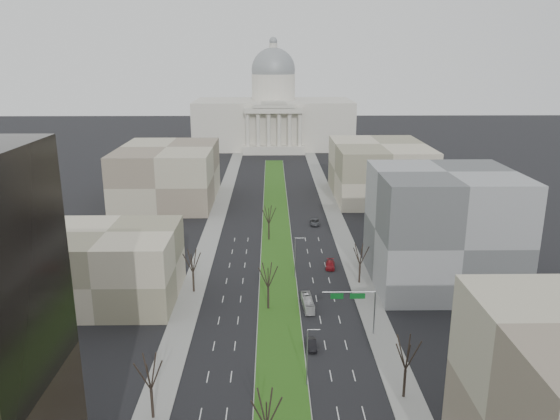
{
  "coord_description": "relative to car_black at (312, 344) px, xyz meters",
  "views": [
    {
      "loc": [
        -1.34,
        -14.41,
        46.58
      ],
      "look_at": [
        0.74,
        111.1,
        10.69
      ],
      "focal_mm": 35.0,
      "sensor_mm": 36.0,
      "label": 1
    }
  ],
  "objects": [
    {
      "name": "ground",
      "position": [
        -5.2,
        54.44,
        -0.68
      ],
      "size": [
        600.0,
        600.0,
        0.0
      ],
      "primitive_type": "plane",
      "color": "black",
      "rests_on": "ground"
    },
    {
      "name": "median",
      "position": [
        -5.2,
        53.43,
        -0.58
      ],
      "size": [
        8.0,
        222.03,
        0.2
      ],
      "color": "#999993",
      "rests_on": "ground"
    },
    {
      "name": "sidewalk_left",
      "position": [
        -22.7,
        29.44,
        -0.61
      ],
      "size": [
        5.0,
        330.0,
        0.15
      ],
      "primitive_type": "cube",
      "color": "gray",
      "rests_on": "ground"
    },
    {
      "name": "sidewalk_right",
      "position": [
        12.3,
        29.44,
        -0.61
      ],
      "size": [
        5.0,
        330.0,
        0.15
      ],
      "primitive_type": "cube",
      "color": "gray",
      "rests_on": "ground"
    },
    {
      "name": "capitol",
      "position": [
        -5.2,
        204.02,
        15.62
      ],
      "size": [
        80.0,
        46.0,
        55.0
      ],
      "color": "beige",
      "rests_on": "ground"
    },
    {
      "name": "building_beige_left",
      "position": [
        -38.2,
        19.44,
        6.32
      ],
      "size": [
        26.0,
        22.0,
        14.0
      ],
      "primitive_type": "cube",
      "color": "gray",
      "rests_on": "ground"
    },
    {
      "name": "building_grey_right",
      "position": [
        28.8,
        26.44,
        11.32
      ],
      "size": [
        28.0,
        26.0,
        24.0
      ],
      "primitive_type": "cube",
      "color": "#5C5F61",
      "rests_on": "ground"
    },
    {
      "name": "building_far_left",
      "position": [
        -40.2,
        94.44,
        8.32
      ],
      "size": [
        30.0,
        40.0,
        18.0
      ],
      "primitive_type": "cube",
      "color": "gray",
      "rests_on": "ground"
    },
    {
      "name": "building_far_right",
      "position": [
        29.8,
        99.44,
        8.32
      ],
      "size": [
        30.0,
        40.0,
        18.0
      ],
      "primitive_type": "cube",
      "color": "gray",
      "rests_on": "ground"
    },
    {
      "name": "tree_left_mid",
      "position": [
        -22.4,
        -17.56,
        6.32
      ],
      "size": [
        5.4,
        5.4,
        9.72
      ],
      "color": "black",
      "rests_on": "ground"
    },
    {
      "name": "tree_left_far",
      "position": [
        -22.4,
        22.44,
        6.16
      ],
      "size": [
        5.28,
        5.28,
        9.5
      ],
      "color": "black",
      "rests_on": "ground"
    },
    {
      "name": "tree_right_mid",
      "position": [
        12.0,
        -13.56,
        6.47
      ],
      "size": [
        5.52,
        5.52,
        9.94
      ],
      "color": "black",
      "rests_on": "ground"
    },
    {
      "name": "tree_right_far",
      "position": [
        12.0,
        26.44,
        5.85
      ],
      "size": [
        5.04,
        5.04,
        9.07
      ],
      "color": "black",
      "rests_on": "ground"
    },
    {
      "name": "tree_median_a",
      "position": [
        -7.2,
        -25.56,
        6.32
      ],
      "size": [
        5.4,
        5.4,
        9.72
      ],
      "color": "black",
      "rests_on": "ground"
    },
    {
      "name": "tree_median_b",
      "position": [
        -7.2,
        14.44,
        6.32
      ],
      "size": [
        5.4,
        5.4,
        9.72
      ],
      "color": "black",
      "rests_on": "ground"
    },
    {
      "name": "tree_median_c",
      "position": [
        -7.2,
        54.44,
        6.32
      ],
      "size": [
        5.4,
        5.4,
        9.72
      ],
      "color": "black",
      "rests_on": "ground"
    },
    {
      "name": "streetlamp_median_b",
      "position": [
        -1.44,
        -10.56,
        4.13
      ],
      "size": [
        1.9,
        0.2,
        9.16
      ],
      "color": "gray",
      "rests_on": "ground"
    },
    {
      "name": "streetlamp_median_c",
      "position": [
        -1.44,
        29.44,
        4.13
      ],
      "size": [
        1.9,
        0.2,
        9.16
      ],
      "color": "gray",
      "rests_on": "ground"
    },
    {
      "name": "mast_arm_signs",
      "position": [
        8.29,
        4.46,
        5.43
      ],
      "size": [
        9.12,
        0.24,
        8.09
      ],
      "color": "gray",
      "rests_on": "ground"
    },
    {
      "name": "car_black",
      "position": [
        0.0,
        0.0,
        0.0
      ],
      "size": [
        1.54,
        4.17,
        1.36
      ],
      "primitive_type": "imported",
      "rotation": [
        0.0,
        0.0,
        0.02
      ],
      "color": "black",
      "rests_on": "ground"
    },
    {
      "name": "car_red",
      "position": [
        6.74,
        35.02,
        0.04
      ],
      "size": [
        2.58,
        5.19,
        1.45
      ],
      "primitive_type": "imported",
      "rotation": [
        0.0,
        0.0,
        -0.11
      ],
      "color": "maroon",
      "rests_on": "ground"
    },
    {
      "name": "car_grey_far",
      "position": [
        5.79,
        67.63,
        0.07
      ],
      "size": [
        2.85,
        5.55,
        1.5
      ],
      "primitive_type": "imported",
      "rotation": [
        0.0,
        0.0,
        -0.07
      ],
      "color": "#434449",
      "rests_on": "ground"
    },
    {
      "name": "box_van",
      "position": [
        0.3,
        14.81,
        0.38
      ],
      "size": [
        2.27,
        7.73,
        2.13
      ],
      "primitive_type": "imported",
      "rotation": [
        0.0,
        0.0,
        0.06
      ],
      "color": "silver",
      "rests_on": "ground"
    }
  ]
}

